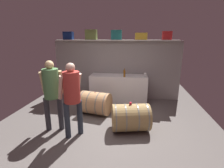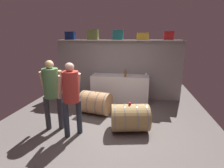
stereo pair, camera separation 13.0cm
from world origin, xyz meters
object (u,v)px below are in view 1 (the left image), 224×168
Objects in this scene: toolcase_navy at (68,36)px; toolcase_yellow at (141,36)px; toolcase_teal at (116,35)px; toolcase_red at (167,35)px; wine_bottle_amber at (124,73)px; wine_barrel_near at (131,117)px; winemaker_pouring at (72,93)px; work_cabinet at (119,88)px; visitor_tasting at (52,89)px; toolcase_olive at (91,35)px; wine_glass at (145,74)px; tasting_cup at (130,103)px; wine_barrel_far at (95,103)px.

toolcase_navy is 0.85× the size of toolcase_yellow.
toolcase_teal is 1.19× the size of toolcase_red.
wine_bottle_amber is 1.83m from wine_barrel_near.
winemaker_pouring is at bearing -118.55° from toolcase_yellow.
work_cabinet is (-1.50, -0.22, -1.74)m from toolcase_red.
work_cabinet is 6.78× the size of wine_bottle_amber.
wine_barrel_near is at bearing -25.41° from winemaker_pouring.
toolcase_yellow reaches higher than visitor_tasting.
winemaker_pouring is (-1.46, -2.51, -1.16)m from toolcase_yellow.
toolcase_olive is 2.67× the size of wine_glass.
tasting_cup is at bearing -102.93° from wine_glass.
wine_barrel_far is at bearing -71.12° from toolcase_olive.
visitor_tasting is (-2.81, -2.33, -1.18)m from toolcase_red.
wine_glass is at bearing 8.25° from wine_bottle_amber.
tasting_cup reaches higher than wine_barrel_far.
wine_barrel_near is at bearing -9.36° from visitor_tasting.
toolcase_yellow is at bearing 16.81° from winemaker_pouring.
visitor_tasting is at bearing -96.45° from toolcase_olive.
work_cabinet is at bearing 75.14° from wine_barrel_far.
wine_barrel_far is at bearing -47.06° from toolcase_navy.
toolcase_olive is at bearing 166.97° from work_cabinet.
toolcase_olive is 1.09× the size of toolcase_teal.
toolcase_olive is at bearing 158.62° from wine_bottle_amber.
wine_bottle_amber is (0.31, -0.46, -1.19)m from toolcase_teal.
toolcase_olive is 0.39× the size of wine_barrel_near.
work_cabinet is 2.55m from visitor_tasting.
wine_glass is 0.09× the size of visitor_tasting.
toolcase_yellow is at bearing 33.20° from visitor_tasting.
toolcase_yellow reaches higher than wine_barrel_far.
wine_bottle_amber is 0.17× the size of winemaker_pouring.
toolcase_navy is 0.20× the size of visitor_tasting.
wine_glass is (2.63, -0.36, -1.19)m from toolcase_navy.
wine_barrel_near is at bearing -80.84° from wine_bottle_amber.
toolcase_yellow is at bearing -176.02° from toolcase_red.
wine_bottle_amber is 1.37m from wine_barrel_far.
toolcase_navy is 1.12× the size of toolcase_red.
wine_bottle_amber is at bearing 21.73° from winemaker_pouring.
toolcase_yellow is 2.71× the size of wine_glass.
toolcase_teal is at bearing 159.60° from wine_glass.
toolcase_red is 2.31m from work_cabinet.
winemaker_pouring is at bearing -34.71° from visitor_tasting.
work_cabinet is 32.90× the size of tasting_cup.
wine_barrel_far is at bearing -110.57° from toolcase_teal.
winemaker_pouring is at bearing -127.16° from wine_glass.
toolcase_yellow is 0.23× the size of winemaker_pouring.
visitor_tasting is (-0.35, -2.33, -1.21)m from toolcase_olive.
toolcase_teal reaches higher than visitor_tasting.
wine_barrel_near is at bearing -111.93° from toolcase_red.
toolcase_olive is at bearing 177.73° from toolcase_teal.
visitor_tasting is (-0.76, -0.98, 0.69)m from wine_barrel_far.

